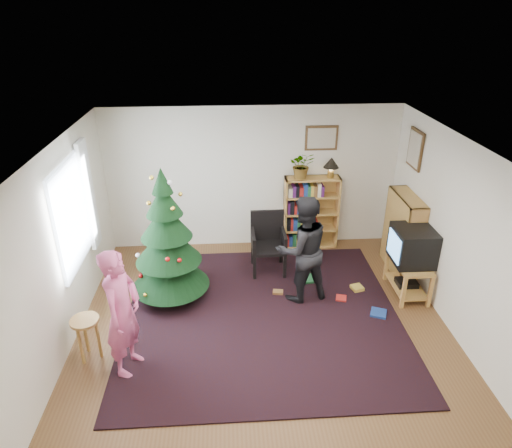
{
  "coord_description": "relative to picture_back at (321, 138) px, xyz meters",
  "views": [
    {
      "loc": [
        -0.44,
        -4.9,
        3.99
      ],
      "look_at": [
        -0.04,
        1.02,
        1.1
      ],
      "focal_mm": 32.0,
      "sensor_mm": 36.0,
      "label": 1
    }
  ],
  "objects": [
    {
      "name": "person_standing",
      "position": [
        -2.83,
        -3.07,
        -1.15
      ],
      "size": [
        0.53,
        0.67,
        1.61
      ],
      "primitive_type": "imported",
      "rotation": [
        0.0,
        0.0,
        1.29
      ],
      "color": "#D05389",
      "rests_on": "rug"
    },
    {
      "name": "crt_tv",
      "position": [
        1.07,
        -1.74,
        -1.14
      ],
      "size": [
        0.56,
        0.6,
        0.53
      ],
      "color": "black",
      "rests_on": "tv_stand"
    },
    {
      "name": "wall_left",
      "position": [
        -3.65,
        -2.48,
        -0.7
      ],
      "size": [
        0.02,
        5.0,
        2.5
      ],
      "primitive_type": "cube",
      "color": "silver",
      "rests_on": "floor"
    },
    {
      "name": "christmas_tree",
      "position": [
        -2.46,
        -1.62,
        -1.1
      ],
      "size": [
        1.13,
        1.13,
        2.04
      ],
      "rotation": [
        0.0,
        0.0,
        -0.28
      ],
      "color": "#3F2816",
      "rests_on": "rug"
    },
    {
      "name": "bookshelf_back",
      "position": [
        -0.13,
        -0.14,
        -1.29
      ],
      "size": [
        0.95,
        0.3,
        1.3
      ],
      "color": "#BB8343",
      "rests_on": "floor"
    },
    {
      "name": "rug",
      "position": [
        -1.15,
        -2.17,
        -1.94
      ],
      "size": [
        3.8,
        3.6,
        0.02
      ],
      "primitive_type": "cube",
      "color": "black",
      "rests_on": "floor"
    },
    {
      "name": "wall_right",
      "position": [
        1.35,
        -2.48,
        -0.7
      ],
      "size": [
        0.02,
        5.0,
        2.5
      ],
      "primitive_type": "cube",
      "color": "silver",
      "rests_on": "floor"
    },
    {
      "name": "window_pane",
      "position": [
        -3.62,
        -1.88,
        -0.45
      ],
      "size": [
        0.04,
        1.2,
        1.4
      ],
      "primitive_type": "cube",
      "color": "silver",
      "rests_on": "wall_left"
    },
    {
      "name": "curtain",
      "position": [
        -3.58,
        -1.18,
        -0.45
      ],
      "size": [
        0.06,
        0.35,
        1.6
      ],
      "primitive_type": "cube",
      "color": "white",
      "rests_on": "wall_left"
    },
    {
      "name": "bookshelf_right",
      "position": [
        1.19,
        -1.06,
        -1.29
      ],
      "size": [
        0.3,
        0.95,
        1.3
      ],
      "rotation": [
        0.0,
        0.0,
        1.57
      ],
      "color": "#BB8343",
      "rests_on": "floor"
    },
    {
      "name": "picture_right",
      "position": [
        1.33,
        -0.73,
        0.0
      ],
      "size": [
        0.03,
        0.5,
        0.6
      ],
      "color": "#4C3319",
      "rests_on": "wall_right"
    },
    {
      "name": "floor_clutter",
      "position": [
        -0.07,
        -1.75,
        -1.91
      ],
      "size": [
        1.56,
        1.14,
        0.08
      ],
      "color": "#A51E19",
      "rests_on": "rug"
    },
    {
      "name": "stool",
      "position": [
        -3.35,
        -2.85,
        -1.5
      ],
      "size": [
        0.35,
        0.35,
        0.58
      ],
      "color": "#BB8343",
      "rests_on": "floor"
    },
    {
      "name": "table_lamp",
      "position": [
        0.17,
        -0.14,
        -0.41
      ],
      "size": [
        0.26,
        0.26,
        0.35
      ],
      "color": "#A57F33",
      "rests_on": "bookshelf_back"
    },
    {
      "name": "person_by_chair",
      "position": [
        -0.55,
        -1.75,
        -1.13
      ],
      "size": [
        0.92,
        0.8,
        1.63
      ],
      "primitive_type": "imported",
      "rotation": [
        0.0,
        0.0,
        3.4
      ],
      "color": "black",
      "rests_on": "rug"
    },
    {
      "name": "armchair",
      "position": [
        -0.96,
        -0.88,
        -1.42
      ],
      "size": [
        0.54,
        0.54,
        0.99
      ],
      "rotation": [
        0.0,
        0.0,
        0.01
      ],
      "color": "black",
      "rests_on": "rug"
    },
    {
      "name": "ceiling",
      "position": [
        -1.15,
        -2.48,
        0.55
      ],
      "size": [
        5.0,
        5.0,
        0.0
      ],
      "primitive_type": "plane",
      "rotation": [
        3.14,
        0.0,
        0.0
      ],
      "color": "white",
      "rests_on": "wall_back"
    },
    {
      "name": "picture_back",
      "position": [
        0.0,
        0.0,
        0.0
      ],
      "size": [
        0.55,
        0.03,
        0.42
      ],
      "color": "#4C3319",
      "rests_on": "wall_back"
    },
    {
      "name": "potted_plant",
      "position": [
        -0.33,
        -0.14,
        -0.42
      ],
      "size": [
        0.42,
        0.36,
        0.46
      ],
      "primitive_type": "imported",
      "rotation": [
        0.0,
        0.0,
        -0.01
      ],
      "color": "gray",
      "rests_on": "bookshelf_back"
    },
    {
      "name": "wall_back",
      "position": [
        -1.15,
        0.02,
        -0.7
      ],
      "size": [
        5.0,
        0.02,
        2.5
      ],
      "primitive_type": "cube",
      "color": "silver",
      "rests_on": "floor"
    },
    {
      "name": "tv_stand",
      "position": [
        1.07,
        -1.74,
        -1.63
      ],
      "size": [
        0.45,
        0.82,
        0.55
      ],
      "color": "#BB8343",
      "rests_on": "floor"
    },
    {
      "name": "wall_front",
      "position": [
        -1.15,
        -4.97,
        -0.7
      ],
      "size": [
        5.0,
        0.02,
        2.5
      ],
      "primitive_type": "cube",
      "color": "silver",
      "rests_on": "floor"
    },
    {
      "name": "floor",
      "position": [
        -1.15,
        -2.48,
        -1.95
      ],
      "size": [
        5.0,
        5.0,
        0.0
      ],
      "primitive_type": "plane",
      "color": "brown",
      "rests_on": "ground"
    }
  ]
}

